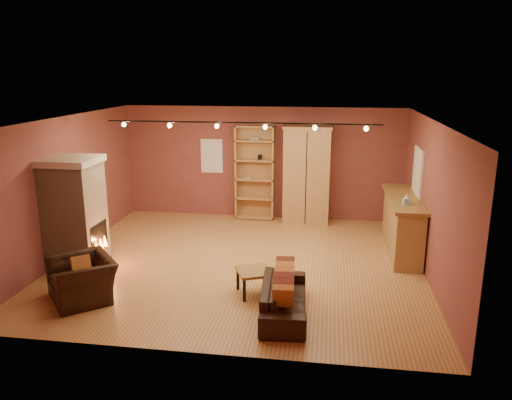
% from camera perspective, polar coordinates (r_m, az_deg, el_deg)
% --- Properties ---
extents(floor, '(7.00, 7.00, 0.00)m').
position_cam_1_polar(floor, '(9.88, -1.84, -7.19)').
color(floor, '#A26E39').
rests_on(floor, ground).
extents(ceiling, '(7.00, 7.00, 0.00)m').
position_cam_1_polar(ceiling, '(9.21, -1.98, 9.20)').
color(ceiling, brown).
rests_on(ceiling, back_wall).
extents(back_wall, '(7.00, 0.02, 2.80)m').
position_cam_1_polar(back_wall, '(12.59, 0.75, 4.25)').
color(back_wall, brown).
rests_on(back_wall, floor).
extents(left_wall, '(0.02, 6.50, 2.80)m').
position_cam_1_polar(left_wall, '(10.64, -20.80, 1.34)').
color(left_wall, brown).
rests_on(left_wall, floor).
extents(right_wall, '(0.02, 6.50, 2.80)m').
position_cam_1_polar(right_wall, '(9.48, 19.39, -0.08)').
color(right_wall, brown).
rests_on(right_wall, floor).
extents(fireplace, '(1.01, 0.98, 2.12)m').
position_cam_1_polar(fireplace, '(9.99, -19.97, -1.42)').
color(fireplace, tan).
rests_on(fireplace, floor).
extents(back_window, '(0.56, 0.04, 0.86)m').
position_cam_1_polar(back_window, '(12.78, -5.07, 5.04)').
color(back_window, white).
rests_on(back_window, back_wall).
extents(bookcase, '(0.97, 0.38, 2.36)m').
position_cam_1_polar(bookcase, '(12.53, -0.09, 3.28)').
color(bookcase, tan).
rests_on(bookcase, floor).
extents(armoire, '(1.17, 0.67, 2.39)m').
position_cam_1_polar(armoire, '(12.23, 5.82, 2.90)').
color(armoire, tan).
rests_on(armoire, floor).
extents(bar_counter, '(0.65, 2.47, 1.18)m').
position_cam_1_polar(bar_counter, '(10.71, 16.38, -2.66)').
color(bar_counter, tan).
rests_on(bar_counter, floor).
extents(tissue_box, '(0.14, 0.14, 0.23)m').
position_cam_1_polar(tissue_box, '(9.93, 16.83, 0.00)').
color(tissue_box, '#82B2D0').
rests_on(tissue_box, bar_counter).
extents(right_window, '(0.05, 0.90, 1.00)m').
position_cam_1_polar(right_window, '(10.77, 18.01, 3.10)').
color(right_window, white).
rests_on(right_window, right_wall).
extents(loveseat, '(0.61, 1.76, 0.74)m').
position_cam_1_polar(loveseat, '(7.82, 3.23, -10.43)').
color(loveseat, black).
rests_on(loveseat, floor).
extents(armchair, '(1.23, 1.27, 0.94)m').
position_cam_1_polar(armchair, '(8.71, -19.29, -7.79)').
color(armchair, black).
rests_on(armchair, floor).
extents(coffee_table, '(0.74, 0.74, 0.43)m').
position_cam_1_polar(coffee_table, '(8.45, -0.15, -8.39)').
color(coffee_table, olive).
rests_on(coffee_table, floor).
extents(track_rail, '(5.20, 0.09, 0.13)m').
position_cam_1_polar(track_rail, '(9.42, -1.75, 8.62)').
color(track_rail, black).
rests_on(track_rail, ceiling).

